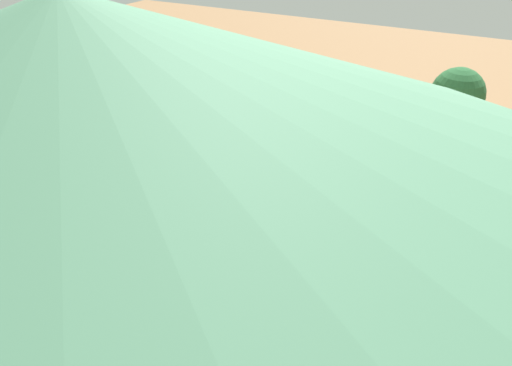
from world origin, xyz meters
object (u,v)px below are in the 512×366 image
throw_pillow_2 (333,147)px  patio_chair (193,82)px  throw_pillow_1 (324,179)px  patio_umbrella (82,120)px  round_bed (256,187)px  throw_pillow_0 (264,196)px  planter (455,104)px

throw_pillow_2 → patio_chair: (-0.97, -2.18, -0.04)m
throw_pillow_2 → patio_chair: patio_chair is taller
patio_chair → throw_pillow_1: bearing=-85.8°
patio_chair → patio_umbrella: 5.21m
round_bed → throw_pillow_0: bearing=34.2°
throw_pillow_1 → round_bed: bearing=-98.9°
throw_pillow_0 → planter: planter is taller
throw_pillow_2 → planter: planter is taller
throw_pillow_2 → patio_umbrella: bearing=10.9°
patio_umbrella → planter: (-4.93, 0.11, -1.58)m
throw_pillow_2 → patio_chair: 2.38m
patio_chair → throw_pillow_0: bearing=-96.9°
throw_pillow_2 → planter: (-1.78, 0.72, -0.06)m
patio_chair → patio_umbrella: size_ratio=0.39×
patio_chair → planter: bearing=-37.2°
patio_umbrella → patio_chair: bearing=-145.9°
round_bed → throw_pillow_1: (0.11, 0.67, 0.32)m
round_bed → throw_pillow_2: size_ratio=3.99×
round_bed → patio_chair: size_ratio=2.08×
patio_umbrella → planter: bearing=178.7°
throw_pillow_0 → patio_umbrella: patio_umbrella is taller
throw_pillow_1 → patio_umbrella: (2.63, 0.48, 1.54)m
throw_pillow_0 → throw_pillow_1: size_ratio=1.12×
patio_chair → patio_umbrella: bearing=-108.8°
round_bed → throw_pillow_2: 0.76m
throw_pillow_0 → throw_pillow_1: bearing=147.9°
throw_pillow_0 → patio_chair: bearing=-134.0°
throw_pillow_0 → throw_pillow_2: (-0.98, 0.16, 0.03)m
throw_pillow_1 → throw_pillow_2: throw_pillow_2 is taller
throw_pillow_1 → throw_pillow_0: bearing=-32.1°
throw_pillow_2 → patio_umbrella: (3.15, 0.61, 1.52)m
round_bed → patio_chair: patio_chair is taller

